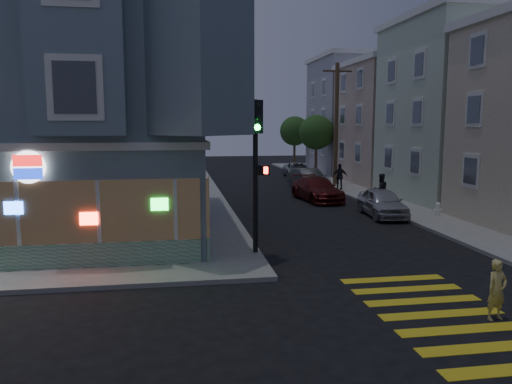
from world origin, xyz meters
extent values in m
plane|color=black|center=(0.00, 0.00, 0.00)|extent=(120.00, 120.00, 0.00)
cube|color=gray|center=(23.00, 23.00, 0.07)|extent=(24.00, 42.00, 0.15)
cube|color=slate|center=(-6.00, 11.00, 5.65)|extent=(14.00, 14.00, 11.00)
cube|color=silver|center=(-6.00, 11.00, 4.00)|extent=(14.30, 14.30, 0.25)
cylinder|color=white|center=(-4.40, 3.87, 3.40)|extent=(1.00, 0.12, 1.00)
cube|color=beige|center=(19.50, 16.00, 5.40)|extent=(12.00, 8.60, 10.50)
cube|color=#C9AC9B|center=(19.50, 25.00, 4.65)|extent=(12.00, 8.60, 9.00)
cube|color=#9C99A8|center=(19.50, 34.00, 5.40)|extent=(12.00, 8.60, 10.50)
cylinder|color=#4C3826|center=(12.00, 24.00, 4.65)|extent=(0.30, 0.30, 9.00)
cube|color=#4C3826|center=(12.00, 24.00, 8.55)|extent=(2.20, 0.12, 0.12)
cylinder|color=#4C3826|center=(12.20, 30.00, 1.75)|extent=(0.24, 0.24, 3.20)
sphere|color=#1B4217|center=(12.20, 30.00, 3.95)|extent=(3.00, 3.00, 3.00)
cylinder|color=#4C3826|center=(12.20, 38.00, 1.75)|extent=(0.24, 0.24, 3.20)
sphere|color=#1B4217|center=(12.20, 38.00, 3.95)|extent=(3.00, 3.00, 3.00)
imported|color=#CDC169|center=(7.62, -1.71, 0.74)|extent=(0.58, 0.43, 1.48)
imported|color=black|center=(11.30, 13.85, 1.05)|extent=(0.94, 0.76, 1.81)
imported|color=#242028|center=(11.30, 20.84, 1.05)|extent=(1.12, 0.63, 1.80)
imported|color=#B3B5BB|center=(10.41, 11.52, 0.72)|extent=(2.06, 4.37, 1.45)
imported|color=#3E4144|center=(9.47, 22.38, 0.75)|extent=(2.13, 4.70, 1.50)
imported|color=#571514|center=(8.60, 17.18, 0.72)|extent=(2.58, 5.15, 1.44)
imported|color=#9CA1A6|center=(10.70, 30.51, 0.65)|extent=(2.56, 4.85, 1.30)
cylinder|color=black|center=(2.80, 5.00, 2.84)|extent=(0.17, 0.17, 5.39)
cube|color=black|center=(2.80, 4.76, 4.94)|extent=(0.43, 0.41, 1.13)
sphere|color=black|center=(2.80, 4.59, 5.30)|extent=(0.22, 0.22, 0.22)
sphere|color=black|center=(2.80, 4.59, 4.94)|extent=(0.22, 0.22, 0.22)
sphere|color=#19F23F|center=(2.80, 4.59, 4.59)|extent=(0.22, 0.22, 0.22)
cube|color=black|center=(3.07, 4.81, 3.11)|extent=(0.40, 0.33, 0.34)
cube|color=#FF2614|center=(3.07, 4.69, 3.11)|extent=(0.24, 0.02, 0.24)
cylinder|color=white|center=(12.87, 10.46, 0.42)|extent=(0.21, 0.21, 0.53)
sphere|color=white|center=(12.87, 10.46, 0.73)|extent=(0.23, 0.23, 0.23)
cylinder|color=white|center=(12.87, 10.46, 0.46)|extent=(0.40, 0.11, 0.11)
camera|label=1|loc=(0.03, -12.20, 4.72)|focal=35.00mm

